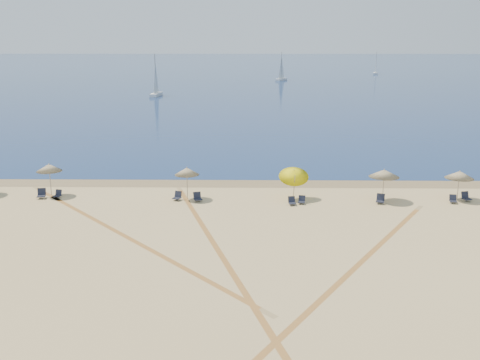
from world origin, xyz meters
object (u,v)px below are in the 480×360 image
(chair_2, at_px, (42,194))
(chair_5, at_px, (198,197))
(umbrella_4, at_px, (384,173))
(sailboat_0, at_px, (281,72))
(chair_4, at_px, (177,196))
(chair_6, at_px, (292,201))
(chair_7, at_px, (302,200))
(sailboat_2, at_px, (156,83))
(umbrella_3, at_px, (294,174))
(chair_9, at_px, (453,199))
(umbrella_1, at_px, (49,168))
(umbrella_2, at_px, (187,171))
(chair_3, at_px, (58,194))
(chair_8, at_px, (380,199))
(chair_10, at_px, (466,197))
(sailboat_1, at_px, (376,67))
(umbrella_5, at_px, (460,175))

(chair_2, xyz_separation_m, chair_5, (12.03, -0.68, -0.03))
(umbrella_4, distance_m, sailboat_0, 122.10)
(chair_4, bearing_deg, chair_6, 11.88)
(chair_7, xyz_separation_m, sailboat_2, (-23.50, 78.20, 2.39))
(umbrella_3, height_order, chair_5, umbrella_3)
(chair_9, bearing_deg, chair_6, -167.79)
(umbrella_1, relative_size, umbrella_2, 1.03)
(chair_3, relative_size, sailboat_0, 0.08)
(chair_2, bearing_deg, chair_5, -14.39)
(chair_3, bearing_deg, umbrella_3, 13.30)
(chair_4, bearing_deg, sailboat_2, 119.76)
(umbrella_2, height_order, sailboat_0, sailboat_0)
(umbrella_1, bearing_deg, chair_2, -121.90)
(umbrella_3, xyz_separation_m, chair_5, (-7.25, -0.71, -1.68))
(chair_3, height_order, chair_8, chair_8)
(chair_10, xyz_separation_m, sailboat_2, (-35.93, 77.32, 2.34))
(chair_9, bearing_deg, chair_7, -169.19)
(sailboat_1, bearing_deg, chair_2, -95.91)
(chair_6, bearing_deg, chair_10, -3.93)
(chair_4, height_order, sailboat_1, sailboat_1)
(chair_10, bearing_deg, umbrella_3, 164.56)
(chair_9, height_order, sailboat_1, sailboat_1)
(umbrella_2, xyz_separation_m, chair_3, (-10.00, 0.12, -1.88))
(chair_7, distance_m, sailboat_0, 123.15)
(umbrella_1, distance_m, umbrella_2, 10.75)
(chair_6, xyz_separation_m, chair_10, (13.18, 1.19, 0.04))
(umbrella_1, bearing_deg, chair_8, -4.09)
(umbrella_4, relative_size, chair_10, 3.08)
(chair_3, relative_size, chair_4, 0.87)
(chair_8, bearing_deg, sailboat_2, 128.73)
(chair_3, xyz_separation_m, sailboat_2, (-4.89, 76.87, 2.38))
(chair_2, relative_size, sailboat_0, 0.10)
(chair_3, xyz_separation_m, chair_6, (17.85, -1.65, 0.00))
(umbrella_4, height_order, umbrella_5, umbrella_4)
(chair_6, relative_size, sailboat_1, 0.09)
(chair_8, bearing_deg, chair_2, -164.18)
(umbrella_1, height_order, chair_6, umbrella_1)
(umbrella_1, bearing_deg, sailboat_0, 78.34)
(umbrella_3, bearing_deg, umbrella_1, 177.77)
(umbrella_5, relative_size, sailboat_2, 0.26)
(umbrella_3, xyz_separation_m, chair_9, (11.80, -0.89, -1.71))
(umbrella_3, xyz_separation_m, sailboat_2, (-22.98, 76.97, 0.67))
(umbrella_1, bearing_deg, chair_4, -6.53)
(chair_9, bearing_deg, chair_4, -172.22)
(chair_7, relative_size, chair_8, 0.80)
(umbrella_2, relative_size, chair_2, 3.02)
(chair_6, xyz_separation_m, chair_7, (0.76, 0.32, -0.01))
(chair_10, bearing_deg, chair_9, -168.66)
(umbrella_2, xyz_separation_m, umbrella_5, (20.53, 0.04, -0.20))
(sailboat_1, bearing_deg, chair_3, -95.53)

